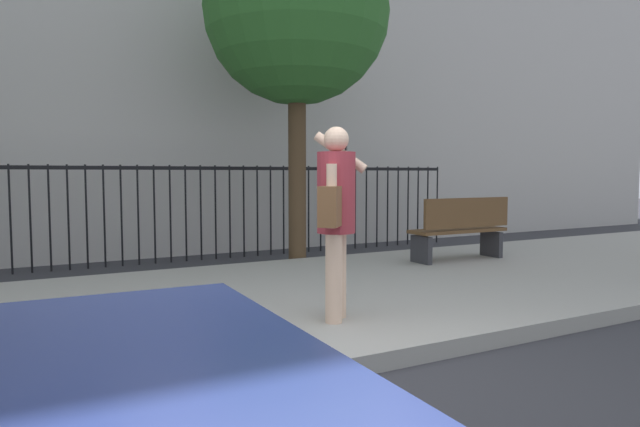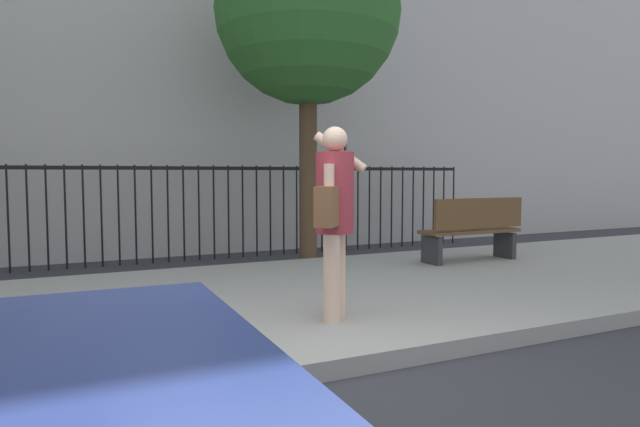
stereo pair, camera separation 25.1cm
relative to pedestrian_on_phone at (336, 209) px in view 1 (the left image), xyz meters
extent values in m
plane|color=#333338|center=(-0.64, -0.95, -1.15)|extent=(60.00, 60.00, 0.00)
cube|color=#9E9B93|center=(-0.64, 1.25, -1.08)|extent=(28.00, 4.40, 0.15)
cube|color=black|center=(-0.64, 4.95, 0.40)|extent=(12.00, 0.04, 0.06)
cylinder|color=black|center=(-2.55, 4.95, -0.35)|extent=(0.03, 0.03, 1.60)
cylinder|color=black|center=(-2.30, 4.95, -0.35)|extent=(0.03, 0.03, 1.60)
cylinder|color=black|center=(-2.04, 4.95, -0.35)|extent=(0.03, 0.03, 1.60)
cylinder|color=black|center=(-1.78, 4.95, -0.35)|extent=(0.03, 0.03, 1.60)
cylinder|color=black|center=(-1.53, 4.95, -0.35)|extent=(0.03, 0.03, 1.60)
cylinder|color=black|center=(-1.27, 4.95, -0.35)|extent=(0.03, 0.03, 1.60)
cylinder|color=black|center=(-1.02, 4.95, -0.35)|extent=(0.03, 0.03, 1.60)
cylinder|color=black|center=(-0.76, 4.95, -0.35)|extent=(0.03, 0.03, 1.60)
cylinder|color=black|center=(-0.51, 4.95, -0.35)|extent=(0.03, 0.03, 1.60)
cylinder|color=black|center=(-0.25, 4.95, -0.35)|extent=(0.03, 0.03, 1.60)
cylinder|color=black|center=(0.00, 4.95, -0.35)|extent=(0.03, 0.03, 1.60)
cylinder|color=black|center=(0.26, 4.95, -0.35)|extent=(0.03, 0.03, 1.60)
cylinder|color=black|center=(0.51, 4.95, -0.35)|extent=(0.03, 0.03, 1.60)
cylinder|color=black|center=(0.77, 4.95, -0.35)|extent=(0.03, 0.03, 1.60)
cylinder|color=black|center=(1.02, 4.95, -0.35)|extent=(0.03, 0.03, 1.60)
cylinder|color=black|center=(1.28, 4.95, -0.35)|extent=(0.03, 0.03, 1.60)
cylinder|color=black|center=(1.53, 4.95, -0.35)|extent=(0.03, 0.03, 1.60)
cylinder|color=black|center=(1.79, 4.95, -0.35)|extent=(0.03, 0.03, 1.60)
cylinder|color=black|center=(2.04, 4.95, -0.35)|extent=(0.03, 0.03, 1.60)
cylinder|color=black|center=(2.30, 4.95, -0.35)|extent=(0.03, 0.03, 1.60)
cylinder|color=black|center=(2.56, 4.95, -0.35)|extent=(0.03, 0.03, 1.60)
cylinder|color=black|center=(2.81, 4.95, -0.35)|extent=(0.03, 0.03, 1.60)
cylinder|color=black|center=(3.07, 4.95, -0.35)|extent=(0.03, 0.03, 1.60)
cylinder|color=black|center=(3.32, 4.95, -0.35)|extent=(0.03, 0.03, 1.60)
cylinder|color=black|center=(3.58, 4.95, -0.35)|extent=(0.03, 0.03, 1.60)
cylinder|color=black|center=(3.83, 4.95, -0.35)|extent=(0.03, 0.03, 1.60)
cylinder|color=black|center=(4.09, 4.95, -0.35)|extent=(0.03, 0.03, 1.60)
cylinder|color=black|center=(4.34, 4.95, -0.35)|extent=(0.03, 0.03, 1.60)
cylinder|color=black|center=(4.60, 4.95, -0.35)|extent=(0.03, 0.03, 1.60)
cylinder|color=black|center=(4.85, 4.95, -0.35)|extent=(0.03, 0.03, 1.60)
cylinder|color=black|center=(5.11, 4.95, -0.35)|extent=(0.03, 0.03, 1.60)
cylinder|color=black|center=(5.36, 4.95, -0.35)|extent=(0.03, 0.03, 1.60)
cylinder|color=beige|center=(0.08, 0.09, -0.61)|extent=(0.15, 0.15, 0.79)
cylinder|color=beige|center=(-0.05, -0.06, -0.61)|extent=(0.15, 0.15, 0.79)
cylinder|color=#992D38|center=(0.02, 0.02, 0.14)|extent=(0.48, 0.48, 0.72)
sphere|color=beige|center=(0.02, 0.02, 0.61)|extent=(0.22, 0.22, 0.22)
cylinder|color=beige|center=(0.15, 0.17, 0.50)|extent=(0.43, 0.40, 0.39)
cylinder|color=beige|center=(-0.12, -0.13, 0.12)|extent=(0.09, 0.09, 0.55)
cube|color=black|center=(0.16, 0.09, 0.59)|extent=(0.05, 0.06, 0.15)
cube|color=brown|center=(-0.16, -0.18, 0.03)|extent=(0.31, 0.32, 0.34)
cube|color=brown|center=(3.41, 2.17, -0.55)|extent=(1.60, 0.45, 0.05)
cube|color=brown|center=(3.41, 1.98, -0.27)|extent=(1.60, 0.06, 0.44)
cube|color=#333338|center=(2.71, 2.17, -0.80)|extent=(0.08, 0.41, 0.40)
cube|color=#333338|center=(4.11, 2.17, -0.80)|extent=(0.08, 0.41, 0.40)
cylinder|color=#4C3823|center=(1.40, 3.59, 0.43)|extent=(0.28, 0.28, 3.16)
sphere|color=#2D6628|center=(1.40, 3.59, 2.79)|extent=(2.84, 2.84, 2.84)
camera|label=1|loc=(-2.49, -4.28, 0.31)|focal=31.56mm
camera|label=2|loc=(-2.27, -4.39, 0.31)|focal=31.56mm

